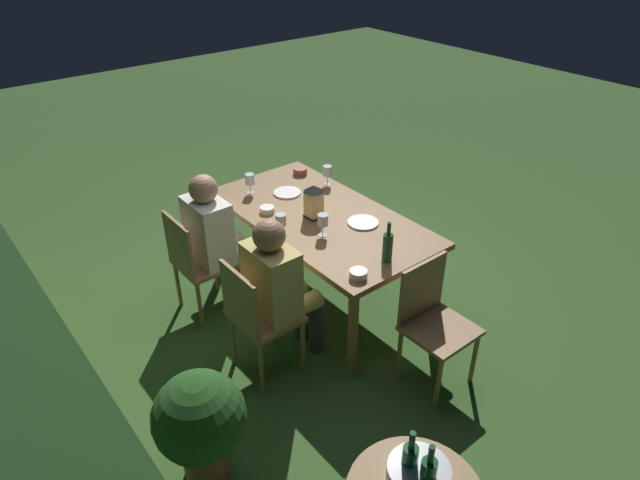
# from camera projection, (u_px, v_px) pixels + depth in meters

# --- Properties ---
(ground_plane) EXTENTS (16.00, 16.00, 0.00)m
(ground_plane) POSITION_uv_depth(u_px,v_px,m) (320.00, 294.00, 4.66)
(ground_plane) COLOR #385B28
(dining_table) EXTENTS (1.84, 0.96, 0.75)m
(dining_table) POSITION_uv_depth(u_px,v_px,m) (320.00, 221.00, 4.29)
(dining_table) COLOR olive
(dining_table) RESTS_ON ground
(chair_head_near) EXTENTS (0.40, 0.42, 0.87)m
(chair_head_near) POSITION_uv_depth(u_px,v_px,m) (433.00, 318.00, 3.63)
(chair_head_near) COLOR #937047
(chair_head_near) RESTS_ON ground
(chair_side_right_a) EXTENTS (0.42, 0.40, 0.87)m
(chair_side_right_a) POSITION_uv_depth(u_px,v_px,m) (256.00, 315.00, 3.67)
(chair_side_right_a) COLOR #937047
(chair_side_right_a) RESTS_ON ground
(person_in_mustard) EXTENTS (0.38, 0.47, 1.15)m
(person_in_mustard) POSITION_uv_depth(u_px,v_px,m) (280.00, 285.00, 3.69)
(person_in_mustard) COLOR tan
(person_in_mustard) RESTS_ON ground
(chair_side_right_b) EXTENTS (0.42, 0.40, 0.87)m
(chair_side_right_b) POSITION_uv_depth(u_px,v_px,m) (196.00, 260.00, 4.21)
(chair_side_right_b) COLOR #937047
(chair_side_right_b) RESTS_ON ground
(person_in_cream) EXTENTS (0.38, 0.47, 1.15)m
(person_in_cream) POSITION_uv_depth(u_px,v_px,m) (217.00, 235.00, 4.24)
(person_in_cream) COLOR white
(person_in_cream) RESTS_ON ground
(lantern_centerpiece) EXTENTS (0.15, 0.15, 0.27)m
(lantern_centerpiece) POSITION_uv_depth(u_px,v_px,m) (314.00, 200.00, 4.16)
(lantern_centerpiece) COLOR black
(lantern_centerpiece) RESTS_ON dining_table
(green_bottle_on_table) EXTENTS (0.07, 0.07, 0.29)m
(green_bottle_on_table) POSITION_uv_depth(u_px,v_px,m) (388.00, 247.00, 3.67)
(green_bottle_on_table) COLOR #144723
(green_bottle_on_table) RESTS_ON dining_table
(wine_glass_a) EXTENTS (0.08, 0.08, 0.17)m
(wine_glass_a) POSITION_uv_depth(u_px,v_px,m) (281.00, 221.00, 3.95)
(wine_glass_a) COLOR silver
(wine_glass_a) RESTS_ON dining_table
(wine_glass_b) EXTENTS (0.08, 0.08, 0.17)m
(wine_glass_b) POSITION_uv_depth(u_px,v_px,m) (250.00, 180.00, 4.52)
(wine_glass_b) COLOR silver
(wine_glass_b) RESTS_ON dining_table
(wine_glass_c) EXTENTS (0.08, 0.08, 0.17)m
(wine_glass_c) POSITION_uv_depth(u_px,v_px,m) (327.00, 172.00, 4.66)
(wine_glass_c) COLOR silver
(wine_glass_c) RESTS_ON dining_table
(wine_glass_d) EXTENTS (0.08, 0.08, 0.17)m
(wine_glass_d) POSITION_uv_depth(u_px,v_px,m) (323.00, 221.00, 3.95)
(wine_glass_d) COLOR silver
(wine_glass_d) RESTS_ON dining_table
(plate_a) EXTENTS (0.23, 0.23, 0.01)m
(plate_a) POSITION_uv_depth(u_px,v_px,m) (363.00, 223.00, 4.15)
(plate_a) COLOR white
(plate_a) RESTS_ON dining_table
(plate_b) EXTENTS (0.22, 0.22, 0.01)m
(plate_b) POSITION_uv_depth(u_px,v_px,m) (287.00, 193.00, 4.57)
(plate_b) COLOR white
(plate_b) RESTS_ON dining_table
(bowl_olives) EXTENTS (0.13, 0.13, 0.04)m
(bowl_olives) POSITION_uv_depth(u_px,v_px,m) (314.00, 197.00, 4.47)
(bowl_olives) COLOR silver
(bowl_olives) RESTS_ON dining_table
(bowl_bread) EXTENTS (0.11, 0.11, 0.04)m
(bowl_bread) POSITION_uv_depth(u_px,v_px,m) (267.00, 209.00, 4.29)
(bowl_bread) COLOR silver
(bowl_bread) RESTS_ON dining_table
(bowl_salad) EXTENTS (0.12, 0.12, 0.05)m
(bowl_salad) POSITION_uv_depth(u_px,v_px,m) (358.00, 274.00, 3.55)
(bowl_salad) COLOR silver
(bowl_salad) RESTS_ON dining_table
(bowl_dip) EXTENTS (0.12, 0.12, 0.06)m
(bowl_dip) POSITION_uv_depth(u_px,v_px,m) (300.00, 171.00, 4.88)
(bowl_dip) COLOR #9E5138
(bowl_dip) RESTS_ON dining_table
(ice_bucket) EXTENTS (0.26, 0.26, 0.34)m
(ice_bucket) POSITION_uv_depth(u_px,v_px,m) (418.00, 479.00, 2.28)
(ice_bucket) COLOR #B2B7BF
(ice_bucket) RESTS_ON side_table
(potted_plant_by_hedge) EXTENTS (0.51, 0.51, 0.71)m
(potted_plant_by_hedge) POSITION_uv_depth(u_px,v_px,m) (200.00, 421.00, 3.00)
(potted_plant_by_hedge) COLOR #9E5133
(potted_plant_by_hedge) RESTS_ON ground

